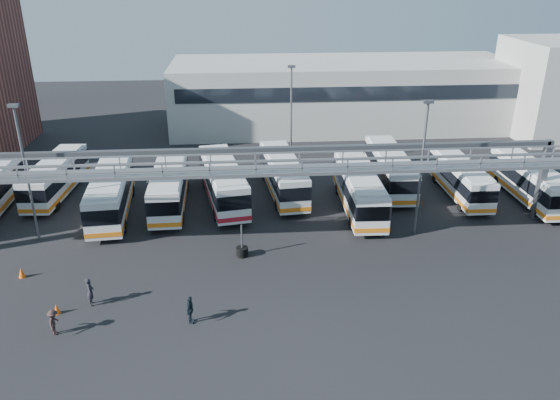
{
  "coord_description": "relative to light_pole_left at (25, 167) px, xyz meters",
  "views": [
    {
      "loc": [
        -0.99,
        -29.13,
        18.63
      ],
      "look_at": [
        1.7,
        6.0,
        3.52
      ],
      "focal_mm": 35.0,
      "sensor_mm": 36.0,
      "label": 1
    }
  ],
  "objects": [
    {
      "name": "light_pole_back",
      "position": [
        20.0,
        14.0,
        0.0
      ],
      "size": [
        0.7,
        0.35,
        10.21
      ],
      "color": "#4C4F54",
      "rests_on": "ground"
    },
    {
      "name": "ground",
      "position": [
        16.0,
        -8.0,
        -5.73
      ],
      "size": [
        140.0,
        140.0,
        0.0
      ],
      "primitive_type": "plane",
      "color": "black",
      "rests_on": "ground"
    },
    {
      "name": "bus_3",
      "position": [
        9.04,
        5.61,
        -3.87
      ],
      "size": [
        2.85,
        11.14,
        3.37
      ],
      "rotation": [
        0.0,
        0.0,
        0.03
      ],
      "color": "silver",
      "rests_on": "ground"
    },
    {
      "name": "warehouse",
      "position": [
        28.0,
        30.0,
        -1.73
      ],
      "size": [
        42.0,
        14.0,
        8.0
      ],
      "primitive_type": "cube",
      "color": "#9E9E99",
      "rests_on": "ground"
    },
    {
      "name": "bus_6",
      "position": [
        24.62,
        3.62,
        -3.83
      ],
      "size": [
        2.9,
        11.35,
        3.43
      ],
      "rotation": [
        0.0,
        0.0,
        -0.03
      ],
      "color": "silver",
      "rests_on": "ground"
    },
    {
      "name": "bus_1",
      "position": [
        -1.15,
        8.8,
        -3.94
      ],
      "size": [
        3.14,
        10.76,
        3.23
      ],
      "rotation": [
        0.0,
        0.0,
        -0.06
      ],
      "color": "silver",
      "rests_on": "ground"
    },
    {
      "name": "cone_left",
      "position": [
        4.08,
        -9.58,
        -5.41
      ],
      "size": [
        0.51,
        0.51,
        0.63
      ],
      "primitive_type": "cone",
      "rotation": [
        0.0,
        0.0,
        0.36
      ],
      "color": "#F95A0D",
      "rests_on": "ground"
    },
    {
      "name": "bus_2",
      "position": [
        4.53,
        4.41,
        -3.79
      ],
      "size": [
        3.63,
        11.71,
        3.5
      ],
      "rotation": [
        0.0,
        0.0,
        0.08
      ],
      "color": "silver",
      "rests_on": "ground"
    },
    {
      "name": "pedestrian_a",
      "position": [
        5.88,
        -8.79,
        -4.83
      ],
      "size": [
        0.54,
        0.72,
        1.79
      ],
      "primitive_type": "imported",
      "rotation": [
        0.0,
        0.0,
        1.75
      ],
      "color": "black",
      "rests_on": "ground"
    },
    {
      "name": "light_pole_left",
      "position": [
        0.0,
        0.0,
        0.0
      ],
      "size": [
        0.7,
        0.35,
        10.21
      ],
      "color": "#4C4F54",
      "rests_on": "ground"
    },
    {
      "name": "pedestrian_d",
      "position": [
        11.92,
        -11.05,
        -4.87
      ],
      "size": [
        0.6,
        1.06,
        1.71
      ],
      "primitive_type": "imported",
      "rotation": [
        0.0,
        0.0,
        1.38
      ],
      "color": "black",
      "rests_on": "ground"
    },
    {
      "name": "bus_8",
      "position": [
        34.09,
        5.98,
        -4.02
      ],
      "size": [
        2.48,
        10.2,
        3.09
      ],
      "rotation": [
        0.0,
        0.0,
        -0.01
      ],
      "color": "silver",
      "rests_on": "ground"
    },
    {
      "name": "bus_9",
      "position": [
        39.59,
        4.51,
        -3.92
      ],
      "size": [
        2.56,
        10.79,
        3.27
      ],
      "rotation": [
        0.0,
        0.0,
        -0.01
      ],
      "color": "silver",
      "rests_on": "ground"
    },
    {
      "name": "gantry",
      "position": [
        16.0,
        -2.13,
        -0.22
      ],
      "size": [
        51.4,
        5.15,
        7.1
      ],
      "color": "gray",
      "rests_on": "ground"
    },
    {
      "name": "cone_right",
      "position": [
        0.59,
        -5.27,
        -5.38
      ],
      "size": [
        0.5,
        0.5,
        0.69
      ],
      "primitive_type": "cone",
      "rotation": [
        0.0,
        0.0,
        -0.16
      ],
      "color": "#F95A0D",
      "rests_on": "ground"
    },
    {
      "name": "tire_stack",
      "position": [
        14.94,
        -3.5,
        -5.32
      ],
      "size": [
        0.84,
        0.84,
        2.39
      ],
      "color": "black",
      "rests_on": "ground"
    },
    {
      "name": "bus_4",
      "position": [
        13.47,
        6.26,
        -3.79
      ],
      "size": [
        4.6,
        11.82,
        3.5
      ],
      "rotation": [
        0.0,
        0.0,
        0.17
      ],
      "color": "silver",
      "rests_on": "ground"
    },
    {
      "name": "bus_5",
      "position": [
        18.71,
        7.63,
        -3.86
      ],
      "size": [
        3.68,
        11.34,
        3.38
      ],
      "rotation": [
        0.0,
        0.0,
        0.1
      ],
      "color": "silver",
      "rests_on": "ground"
    },
    {
      "name": "light_pole_mid",
      "position": [
        28.0,
        -1.0,
        0.0
      ],
      "size": [
        0.7,
        0.35,
        10.21
      ],
      "color": "#4C4F54",
      "rests_on": "ground"
    },
    {
      "name": "bus_7",
      "position": [
        28.46,
        8.44,
        -3.84
      ],
      "size": [
        3.05,
        11.34,
        3.42
      ],
      "rotation": [
        0.0,
        0.0,
        -0.04
      ],
      "color": "silver",
      "rests_on": "ground"
    },
    {
      "name": "pedestrian_c",
      "position": [
        4.58,
        -11.55,
        -4.96
      ],
      "size": [
        0.58,
        1.0,
        1.53
      ],
      "primitive_type": "imported",
      "rotation": [
        0.0,
        0.0,
        1.58
      ],
      "color": "#322121",
      "rests_on": "ground"
    }
  ]
}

